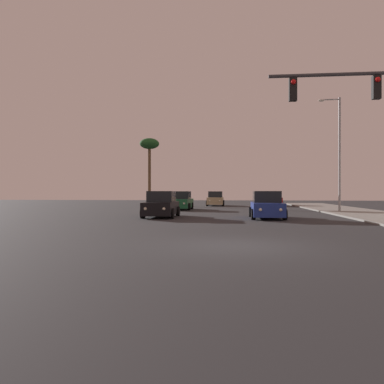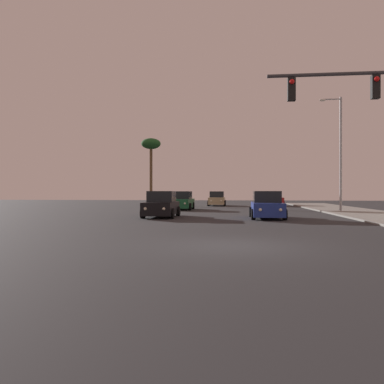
{
  "view_description": "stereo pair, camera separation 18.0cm",
  "coord_description": "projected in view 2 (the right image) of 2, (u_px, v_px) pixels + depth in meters",
  "views": [
    {
      "loc": [
        -0.22,
        -11.39,
        1.64
      ],
      "look_at": [
        -2.52,
        11.3,
        1.62
      ],
      "focal_mm": 35.0,
      "sensor_mm": 36.0,
      "label": 1
    },
    {
      "loc": [
        -0.04,
        -11.37,
        1.64
      ],
      "look_at": [
        -2.52,
        11.3,
        1.62
      ],
      "focal_mm": 35.0,
      "sensor_mm": 36.0,
      "label": 2
    }
  ],
  "objects": [
    {
      "name": "ground_plane",
      "position": [
        234.0,
        246.0,
        11.3
      ],
      "size": [
        120.0,
        120.0,
        0.0
      ],
      "primitive_type": "plane",
      "color": "#28282B"
    },
    {
      "name": "car_blue",
      "position": [
        267.0,
        206.0,
        22.99
      ],
      "size": [
        2.04,
        4.32,
        1.68
      ],
      "rotation": [
        0.0,
        0.0,
        3.13
      ],
      "color": "navy",
      "rests_on": "ground"
    },
    {
      "name": "car_black",
      "position": [
        161.0,
        205.0,
        24.15
      ],
      "size": [
        2.04,
        4.32,
        1.68
      ],
      "rotation": [
        0.0,
        0.0,
        3.15
      ],
      "color": "black",
      "rests_on": "ground"
    },
    {
      "name": "car_green",
      "position": [
        182.0,
        201.0,
        34.18
      ],
      "size": [
        2.04,
        4.34,
        1.68
      ],
      "rotation": [
        0.0,
        0.0,
        3.11
      ],
      "color": "#195933",
      "rests_on": "ground"
    },
    {
      "name": "car_red",
      "position": [
        274.0,
        199.0,
        43.17
      ],
      "size": [
        2.04,
        4.31,
        1.68
      ],
      "rotation": [
        0.0,
        0.0,
        3.15
      ],
      "color": "maroon",
      "rests_on": "ground"
    },
    {
      "name": "car_tan",
      "position": [
        217.0,
        199.0,
        43.76
      ],
      "size": [
        2.04,
        4.31,
        1.68
      ],
      "rotation": [
        0.0,
        0.0,
        3.14
      ],
      "color": "tan",
      "rests_on": "ground"
    },
    {
      "name": "street_lamp",
      "position": [
        339.0,
        148.0,
        29.53
      ],
      "size": [
        1.74,
        0.24,
        9.0
      ],
      "color": "#99999E",
      "rests_on": "sidewalk_right"
    },
    {
      "name": "palm_tree_far",
      "position": [
        151.0,
        147.0,
        46.19
      ],
      "size": [
        2.4,
        2.4,
        8.24
      ],
      "color": "brown",
      "rests_on": "ground"
    }
  ]
}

